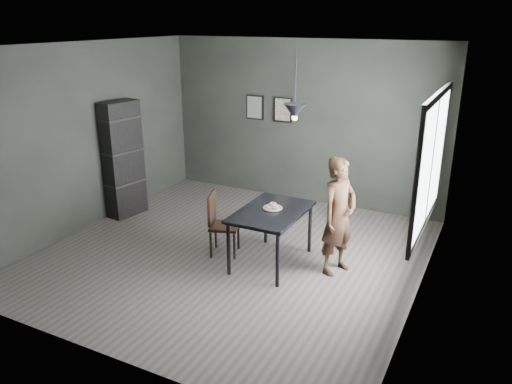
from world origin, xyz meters
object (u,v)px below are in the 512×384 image
at_px(cafe_table, 271,216).
at_px(wood_chair, 219,220).
at_px(shelf_unit, 122,159).
at_px(pendant_lamp, 295,111).
at_px(white_plate, 273,208).
at_px(woman, 339,216).

relative_size(cafe_table, wood_chair, 1.36).
height_order(shelf_unit, pendant_lamp, pendant_lamp).
bearing_deg(white_plate, cafe_table, -80.86).
height_order(cafe_table, pendant_lamp, pendant_lamp).
height_order(white_plate, shelf_unit, shelf_unit).
bearing_deg(wood_chair, pendant_lamp, -9.91).
relative_size(wood_chair, pendant_lamp, 1.02).
height_order(woman, shelf_unit, shelf_unit).
xyz_separation_m(woman, wood_chair, (-1.61, -0.24, -0.26)).
distance_m(cafe_table, pendant_lamp, 1.41).
bearing_deg(white_plate, woman, 7.51).
height_order(white_plate, pendant_lamp, pendant_lamp).
bearing_deg(woman, white_plate, 119.69).
xyz_separation_m(cafe_table, white_plate, (-0.01, 0.06, 0.08)).
height_order(cafe_table, wood_chair, wood_chair).
xyz_separation_m(cafe_table, woman, (0.85, 0.17, 0.09)).
distance_m(cafe_table, woman, 0.87).
height_order(wood_chair, shelf_unit, shelf_unit).
distance_m(wood_chair, pendant_lamp, 1.86).
relative_size(shelf_unit, pendant_lamp, 2.18).
height_order(white_plate, wood_chair, wood_chair).
bearing_deg(pendant_lamp, wood_chair, -170.76).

